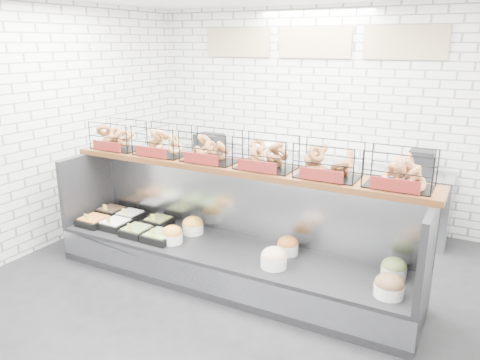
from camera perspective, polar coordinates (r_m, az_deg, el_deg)
The scene contains 5 objects.
ground at distance 5.00m, azimuth -3.23°, elevation -13.63°, with size 5.50×5.50×0.00m, color black.
room_shell at distance 4.87m, azimuth 0.16°, elevation 11.21°, with size 5.02×5.51×3.01m.
display_case at distance 5.11m, azimuth -1.42°, elevation -8.74°, with size 4.00×0.90×1.20m.
bagel_shelf at distance 4.90m, azimuth -0.25°, elevation 3.30°, with size 4.10×0.50×0.40m.
prep_counter at distance 6.82m, azimuth 7.42°, elevation -1.03°, with size 4.00×0.60×1.20m.
Camera 1 is at (2.30, -3.66, 2.50)m, focal length 35.00 mm.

